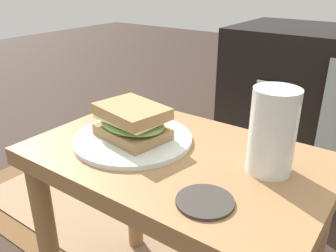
{
  "coord_description": "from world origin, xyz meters",
  "views": [
    {
      "loc": [
        0.33,
        -0.49,
        0.77
      ],
      "look_at": [
        -0.02,
        0.0,
        0.51
      ],
      "focal_mm": 37.76,
      "sensor_mm": 36.0,
      "label": 1
    }
  ],
  "objects_px": {
    "sandwich_front": "(132,122)",
    "plate": "(133,139)",
    "coaster": "(205,201)",
    "beer_glass": "(272,132)"
  },
  "relations": [
    {
      "from": "plate",
      "to": "sandwich_front",
      "type": "xyz_separation_m",
      "value": [
        -0.0,
        0.0,
        0.04
      ]
    },
    {
      "from": "sandwich_front",
      "to": "beer_glass",
      "type": "xyz_separation_m",
      "value": [
        0.26,
        0.05,
        0.03
      ]
    },
    {
      "from": "plate",
      "to": "coaster",
      "type": "xyz_separation_m",
      "value": [
        0.22,
        -0.09,
        -0.0
      ]
    },
    {
      "from": "coaster",
      "to": "beer_glass",
      "type": "bearing_deg",
      "value": 74.54
    },
    {
      "from": "sandwich_front",
      "to": "coaster",
      "type": "xyz_separation_m",
      "value": [
        0.22,
        -0.09,
        -0.04
      ]
    },
    {
      "from": "plate",
      "to": "coaster",
      "type": "height_order",
      "value": "plate"
    },
    {
      "from": "sandwich_front",
      "to": "coaster",
      "type": "relative_size",
      "value": 1.85
    },
    {
      "from": "sandwich_front",
      "to": "plate",
      "type": "bearing_deg",
      "value": -20.56
    },
    {
      "from": "sandwich_front",
      "to": "coaster",
      "type": "distance_m",
      "value": 0.25
    },
    {
      "from": "coaster",
      "to": "sandwich_front",
      "type": "bearing_deg",
      "value": 157.04
    }
  ]
}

